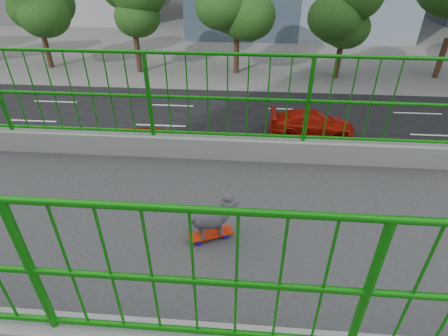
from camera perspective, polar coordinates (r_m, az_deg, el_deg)
name	(u,v)px	position (r m, az deg, el deg)	size (l,w,h in m)	color
road	(148,151)	(19.17, -12.14, 2.69)	(18.00, 90.00, 0.02)	black
street_trees	(198,11)	(29.50, -4.13, 23.87)	(5.30, 60.40, 7.26)	black
skateboard	(211,235)	(3.62, -2.18, -10.67)	(0.29, 0.46, 0.06)	red
poodle	(213,216)	(3.46, -1.83, -7.74)	(0.32, 0.47, 0.42)	#2B282D
car_0	(6,230)	(15.11, -31.61, -8.47)	(1.64, 4.08, 1.39)	#B01307
car_2	(155,145)	(18.15, -11.03, 3.62)	(2.43, 5.27, 1.47)	#B01307
car_3	(312,123)	(20.70, 14.00, 6.96)	(1.92, 4.73, 1.37)	#B01307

